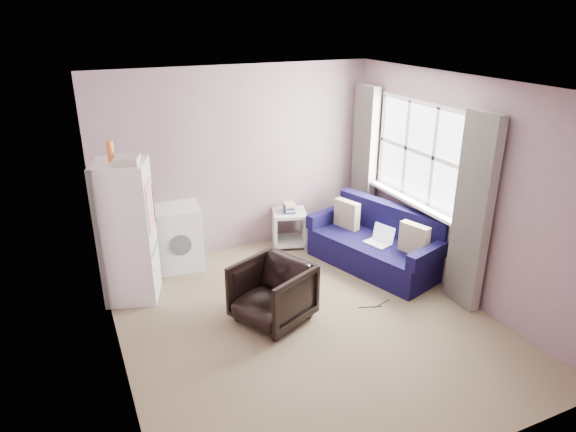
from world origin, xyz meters
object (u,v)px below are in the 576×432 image
armchair (272,290)px  side_table (289,225)px  washing_machine (178,235)px  sofa (378,245)px  fridge (127,231)px

armchair → side_table: (0.97, 1.68, -0.07)m
washing_machine → sofa: (2.36, -1.07, -0.14)m
armchair → sofa: 1.86m
fridge → sofa: (3.03, -0.51, -0.54)m
washing_machine → fridge: bearing=-133.5°
washing_machine → side_table: size_ratio=1.32×
washing_machine → sofa: washing_machine is taller
armchair → sofa: (1.75, 0.63, -0.08)m
side_table → washing_machine: bearing=179.5°
side_table → armchair: bearing=-119.9°
armchair → fridge: bearing=-156.4°
fridge → sofa: bearing=8.4°
sofa → armchair: bearing=-177.7°
fridge → sofa: 3.12m
armchair → washing_machine: washing_machine is taller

